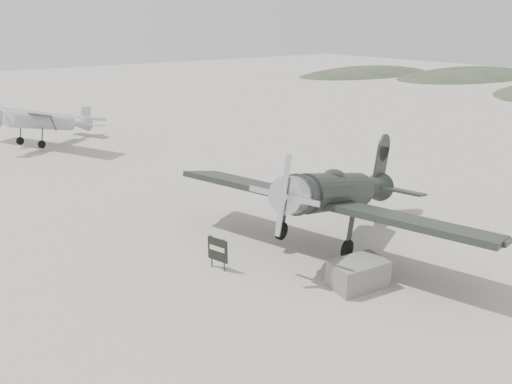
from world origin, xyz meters
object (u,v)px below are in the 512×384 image
Objects in this scene: highwing_monoplane at (45,118)px; equipment_block at (358,274)px; sign_board at (218,250)px; lowwing_monoplane at (339,192)px.

highwing_monoplane is 5.71× the size of equipment_block.
equipment_block is 1.49× the size of sign_board.
equipment_block is (2.69, -26.27, -1.45)m from highwing_monoplane.
lowwing_monoplane is at bearing 56.32° from equipment_block.
equipment_block is at bearing -140.96° from lowwing_monoplane.
lowwing_monoplane is 6.72× the size of equipment_block.
highwing_monoplane is 8.50× the size of sign_board.
highwing_monoplane is (-4.61, 23.39, -0.18)m from lowwing_monoplane.
lowwing_monoplane reaches higher than highwing_monoplane.
highwing_monoplane is 26.45m from equipment_block.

